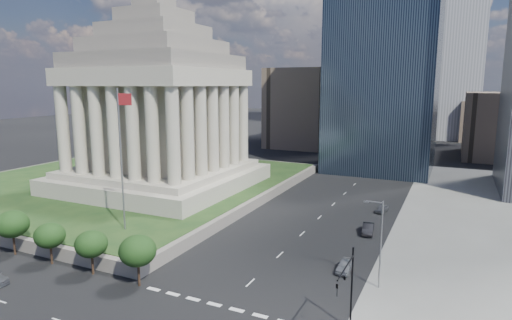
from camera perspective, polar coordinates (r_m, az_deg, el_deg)
The scene contains 13 objects.
ground at distance 124.73m, azimuth 15.57°, elevation -0.67°, with size 500.00×500.00×0.00m, color black.
plaza_terrace at distance 98.72m, azimuth -16.84°, elevation -2.97°, with size 66.00×70.00×1.80m, color slate.
plaza_lawn at distance 98.52m, azimuth -16.86°, elevation -2.43°, with size 64.00×68.00×0.10m, color #183415.
war_memorial at distance 87.73m, azimuth -12.98°, elevation 9.15°, with size 34.00×34.00×39.00m, color #A6A08B, non-canonical shape.
flagpole at distance 62.23m, azimuth -17.48°, elevation 1.02°, with size 2.52×0.24×20.00m.
midrise_glass at distance 117.71m, azimuth 16.82°, elevation 13.33°, with size 26.00×26.00×60.00m, color black.
building_filler_ne at distance 152.03m, azimuth 29.73°, elevation 4.05°, with size 20.00×30.00×20.00m, color brown.
building_filler_nw at distance 159.37m, azimuth 6.95°, elevation 6.95°, with size 24.00×30.00×28.00m, color brown.
traffic_signal_ne at distance 39.47m, azimuth 12.11°, elevation -15.89°, with size 0.30×5.74×8.00m.
street_lamp_north at distance 49.46m, azimuth 16.14°, elevation -10.11°, with size 2.13×0.22×10.00m.
parked_sedan_near at distance 54.49m, azimuth 11.74°, elevation -13.61°, with size 4.09×1.65×1.39m, color gray.
parked_sedan_mid at distance 67.93m, azimuth 14.70°, elevation -8.86°, with size 4.55×1.59×1.50m, color black.
parked_sedan_far at distance 79.53m, azimuth 16.45°, elevation -6.24°, with size 1.54×3.82×1.30m, color #505156.
Camera 1 is at (20.09, -21.06, 22.35)m, focal length 30.00 mm.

